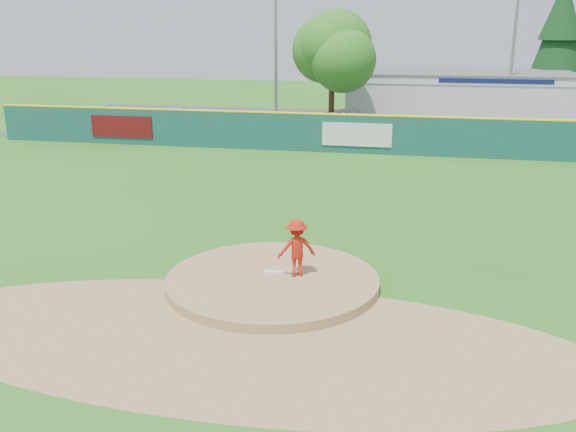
% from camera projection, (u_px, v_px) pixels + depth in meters
% --- Properties ---
extents(ground, '(120.00, 120.00, 0.00)m').
position_uv_depth(ground, '(272.00, 286.00, 16.61)').
color(ground, '#286B19').
rests_on(ground, ground).
extents(pitchers_mound, '(5.50, 5.50, 0.50)m').
position_uv_depth(pitchers_mound, '(272.00, 286.00, 16.61)').
color(pitchers_mound, '#9E774C').
rests_on(pitchers_mound, ground).
extents(pitching_rubber, '(0.60, 0.15, 0.04)m').
position_uv_depth(pitching_rubber, '(275.00, 272.00, 16.81)').
color(pitching_rubber, white).
rests_on(pitching_rubber, pitchers_mound).
extents(infield_dirt_arc, '(15.40, 15.40, 0.01)m').
position_uv_depth(infield_dirt_arc, '(241.00, 339.00, 13.79)').
color(infield_dirt_arc, '#9E774C').
rests_on(infield_dirt_arc, ground).
extents(parking_lot, '(44.00, 16.00, 0.02)m').
position_uv_depth(parking_lot, '(365.00, 127.00, 41.91)').
color(parking_lot, '#38383A').
rests_on(parking_lot, ground).
extents(pitcher, '(1.12, 0.91, 1.51)m').
position_uv_depth(pitcher, '(297.00, 248.00, 16.43)').
color(pitcher, red).
rests_on(pitcher, pitchers_mound).
extents(van, '(5.04, 2.76, 1.34)m').
position_uv_depth(van, '(353.00, 120.00, 40.14)').
color(van, silver).
rests_on(van, parking_lot).
extents(pool_building_grp, '(15.20, 8.20, 3.31)m').
position_uv_depth(pool_building_grp, '(458.00, 95.00, 44.95)').
color(pool_building_grp, silver).
rests_on(pool_building_grp, ground).
extents(fence_banners, '(16.67, 0.04, 1.20)m').
position_uv_depth(fence_banners, '(235.00, 131.00, 34.32)').
color(fence_banners, '#5B0D10').
rests_on(fence_banners, ground).
extents(playground_slide, '(1.02, 2.88, 1.59)m').
position_uv_depth(playground_slide, '(174.00, 121.00, 38.78)').
color(playground_slide, blue).
rests_on(playground_slide, ground).
extents(outfield_fence, '(40.00, 0.14, 2.07)m').
position_uv_depth(outfield_fence, '(351.00, 132.00, 33.16)').
color(outfield_fence, '#164845').
rests_on(outfield_fence, ground).
extents(deciduous_tree, '(5.60, 5.60, 7.36)m').
position_uv_depth(deciduous_tree, '(332.00, 57.00, 39.11)').
color(deciduous_tree, '#382314').
rests_on(deciduous_tree, ground).
extents(conifer_tree, '(4.40, 4.40, 9.50)m').
position_uv_depth(conifer_tree, '(560.00, 37.00, 46.23)').
color(conifer_tree, '#382314').
rests_on(conifer_tree, ground).
extents(light_pole_left, '(1.75, 0.25, 11.00)m').
position_uv_depth(light_pole_left, '(276.00, 31.00, 41.33)').
color(light_pole_left, gray).
rests_on(light_pole_left, ground).
extents(light_pole_right, '(1.75, 0.25, 10.00)m').
position_uv_depth(light_pole_right, '(514.00, 39.00, 40.44)').
color(light_pole_right, gray).
rests_on(light_pole_right, ground).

